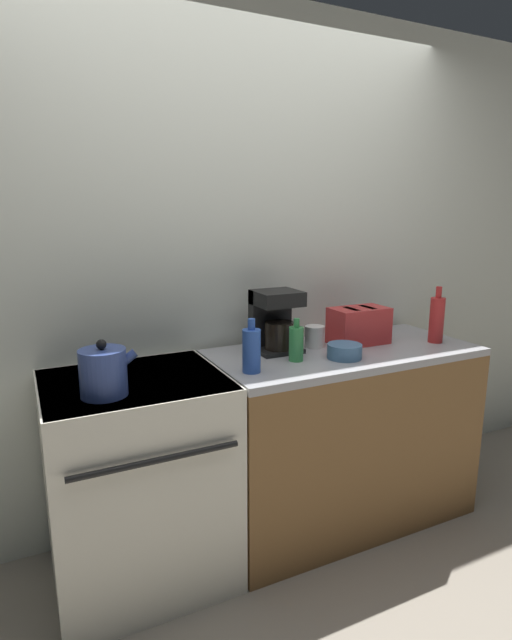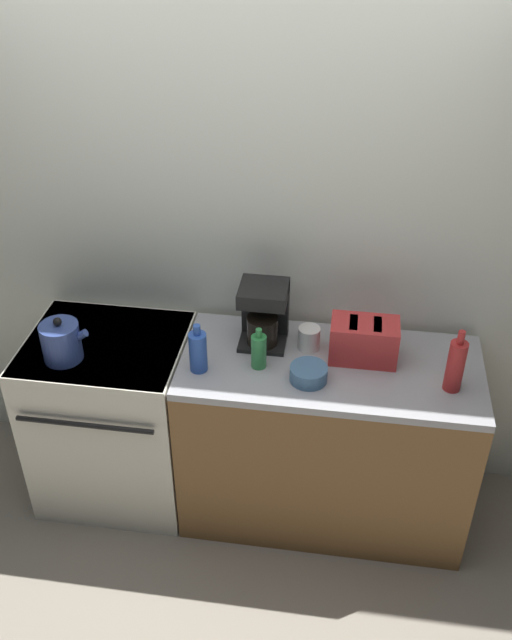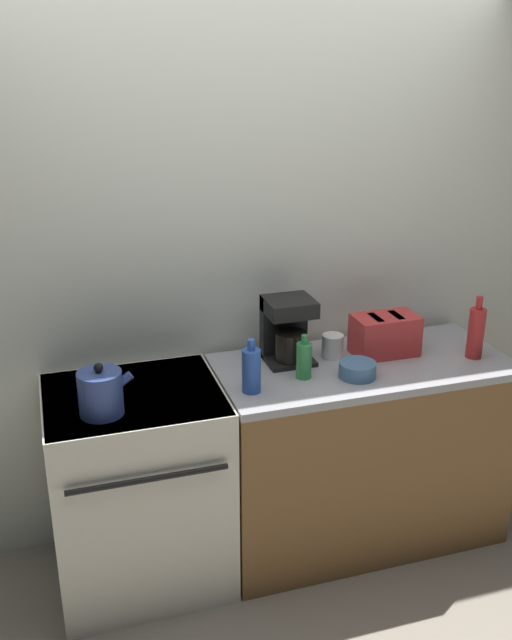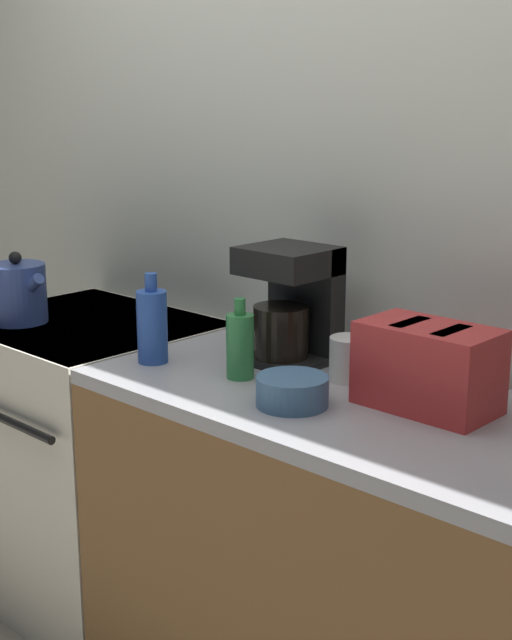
{
  "view_description": "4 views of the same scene",
  "coord_description": "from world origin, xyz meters",
  "px_view_note": "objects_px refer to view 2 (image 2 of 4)",
  "views": [
    {
      "loc": [
        -0.97,
        -1.66,
        1.6
      ],
      "look_at": [
        0.03,
        0.39,
        1.1
      ],
      "focal_mm": 28.0,
      "sensor_mm": 36.0,
      "label": 1
    },
    {
      "loc": [
        0.52,
        -2.2,
        2.87
      ],
      "look_at": [
        0.13,
        0.37,
        1.08
      ],
      "focal_mm": 40.0,
      "sensor_mm": 36.0,
      "label": 2
    },
    {
      "loc": [
        -0.87,
        -2.37,
        2.27
      ],
      "look_at": [
        -0.01,
        0.39,
        1.16
      ],
      "focal_mm": 40.0,
      "sensor_mm": 36.0,
      "label": 3
    },
    {
      "loc": [
        1.62,
        -1.23,
        1.6
      ],
      "look_at": [
        0.12,
        0.35,
        1.04
      ],
      "focal_mm": 50.0,
      "sensor_mm": 36.0,
      "label": 4
    }
  ],
  "objects_px": {
    "coffee_maker": "(264,312)",
    "cup_white": "(309,338)",
    "stove": "(115,415)",
    "toaster": "(364,340)",
    "bottle_green": "(259,351)",
    "kettle": "(61,342)",
    "bottle_red": "(456,365)",
    "bowl": "(309,374)",
    "bottle_blue": "(198,351)"
  },
  "relations": [
    {
      "from": "coffee_maker",
      "to": "bottle_red",
      "type": "xyz_separation_m",
      "value": [
        0.84,
        -0.23,
        -0.03
      ]
    },
    {
      "from": "coffee_maker",
      "to": "bottle_green",
      "type": "bearing_deg",
      "value": -88.4
    },
    {
      "from": "toaster",
      "to": "cup_white",
      "type": "xyz_separation_m",
      "value": [
        -0.24,
        0.04,
        -0.04
      ]
    },
    {
      "from": "bottle_red",
      "to": "cup_white",
      "type": "xyz_separation_m",
      "value": [
        -0.62,
        0.2,
        -0.07
      ]
    },
    {
      "from": "toaster",
      "to": "coffee_maker",
      "type": "xyz_separation_m",
      "value": [
        -0.46,
        0.07,
        0.06
      ]
    },
    {
      "from": "cup_white",
      "to": "bowl",
      "type": "height_order",
      "value": "cup_white"
    },
    {
      "from": "bottle_green",
      "to": "cup_white",
      "type": "distance_m",
      "value": 0.27
    },
    {
      "from": "toaster",
      "to": "coffee_maker",
      "type": "height_order",
      "value": "coffee_maker"
    },
    {
      "from": "stove",
      "to": "kettle",
      "type": "relative_size",
      "value": 4.21
    },
    {
      "from": "toaster",
      "to": "bottle_red",
      "type": "bearing_deg",
      "value": -22.89
    },
    {
      "from": "coffee_maker",
      "to": "bottle_blue",
      "type": "height_order",
      "value": "coffee_maker"
    },
    {
      "from": "bottle_green",
      "to": "bowl",
      "type": "xyz_separation_m",
      "value": [
        0.23,
        -0.06,
        -0.05
      ]
    },
    {
      "from": "kettle",
      "to": "coffee_maker",
      "type": "bearing_deg",
      "value": 17.47
    },
    {
      "from": "toaster",
      "to": "bowl",
      "type": "relative_size",
      "value": 1.83
    },
    {
      "from": "stove",
      "to": "bottle_red",
      "type": "xyz_separation_m",
      "value": [
        1.56,
        -0.1,
        0.57
      ]
    },
    {
      "from": "bottle_blue",
      "to": "bowl",
      "type": "xyz_separation_m",
      "value": [
        0.48,
        -0.0,
        -0.06
      ]
    },
    {
      "from": "bottle_green",
      "to": "stove",
      "type": "bearing_deg",
      "value": 174.94
    },
    {
      "from": "cup_white",
      "to": "bowl",
      "type": "xyz_separation_m",
      "value": [
        0.02,
        -0.23,
        -0.02
      ]
    },
    {
      "from": "toaster",
      "to": "bottle_blue",
      "type": "distance_m",
      "value": 0.73
    },
    {
      "from": "toaster",
      "to": "cup_white",
      "type": "distance_m",
      "value": 0.25
    },
    {
      "from": "toaster",
      "to": "cup_white",
      "type": "height_order",
      "value": "toaster"
    },
    {
      "from": "stove",
      "to": "coffee_maker",
      "type": "bearing_deg",
      "value": 10.48
    },
    {
      "from": "coffee_maker",
      "to": "bottle_red",
      "type": "distance_m",
      "value": 0.87
    },
    {
      "from": "toaster",
      "to": "stove",
      "type": "bearing_deg",
      "value": -176.91
    },
    {
      "from": "stove",
      "to": "bottle_green",
      "type": "bearing_deg",
      "value": -5.06
    },
    {
      "from": "bottle_blue",
      "to": "coffee_maker",
      "type": "bearing_deg",
      "value": 46.14
    },
    {
      "from": "cup_white",
      "to": "kettle",
      "type": "bearing_deg",
      "value": -167.43
    },
    {
      "from": "kettle",
      "to": "coffee_maker",
      "type": "distance_m",
      "value": 0.91
    },
    {
      "from": "bowl",
      "to": "bottle_red",
      "type": "bearing_deg",
      "value": 3.14
    },
    {
      "from": "toaster",
      "to": "bottle_green",
      "type": "height_order",
      "value": "bottle_green"
    },
    {
      "from": "cup_white",
      "to": "coffee_maker",
      "type": "bearing_deg",
      "value": 171.39
    },
    {
      "from": "bottle_red",
      "to": "bowl",
      "type": "bearing_deg",
      "value": -176.86
    },
    {
      "from": "bottle_red",
      "to": "bowl",
      "type": "xyz_separation_m",
      "value": [
        -0.6,
        -0.03,
        -0.09
      ]
    },
    {
      "from": "bottle_green",
      "to": "bottle_blue",
      "type": "distance_m",
      "value": 0.26
    },
    {
      "from": "kettle",
      "to": "bottle_blue",
      "type": "bearing_deg",
      "value": 1.04
    },
    {
      "from": "bottle_red",
      "to": "cup_white",
      "type": "bearing_deg",
      "value": 162.33
    },
    {
      "from": "bottle_green",
      "to": "bottle_blue",
      "type": "xyz_separation_m",
      "value": [
        -0.26,
        -0.06,
        0.01
      ]
    },
    {
      "from": "kettle",
      "to": "bottle_red",
      "type": "bearing_deg",
      "value": 1.39
    },
    {
      "from": "coffee_maker",
      "to": "cup_white",
      "type": "bearing_deg",
      "value": -8.61
    },
    {
      "from": "stove",
      "to": "bottle_red",
      "type": "distance_m",
      "value": 1.67
    },
    {
      "from": "stove",
      "to": "toaster",
      "type": "distance_m",
      "value": 1.31
    },
    {
      "from": "toaster",
      "to": "bowl",
      "type": "bearing_deg",
      "value": -139.47
    },
    {
      "from": "stove",
      "to": "kettle",
      "type": "bearing_deg",
      "value": -134.69
    },
    {
      "from": "bottle_red",
      "to": "bowl",
      "type": "relative_size",
      "value": 1.82
    },
    {
      "from": "bottle_green",
      "to": "bottle_blue",
      "type": "height_order",
      "value": "bottle_blue"
    },
    {
      "from": "kettle",
      "to": "coffee_maker",
      "type": "height_order",
      "value": "coffee_maker"
    },
    {
      "from": "bottle_red",
      "to": "cup_white",
      "type": "distance_m",
      "value": 0.66
    },
    {
      "from": "stove",
      "to": "bowl",
      "type": "bearing_deg",
      "value": -7.66
    },
    {
      "from": "stove",
      "to": "bottle_green",
      "type": "relative_size",
      "value": 4.63
    },
    {
      "from": "coffee_maker",
      "to": "bottle_red",
      "type": "bearing_deg",
      "value": -15.44
    }
  ]
}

